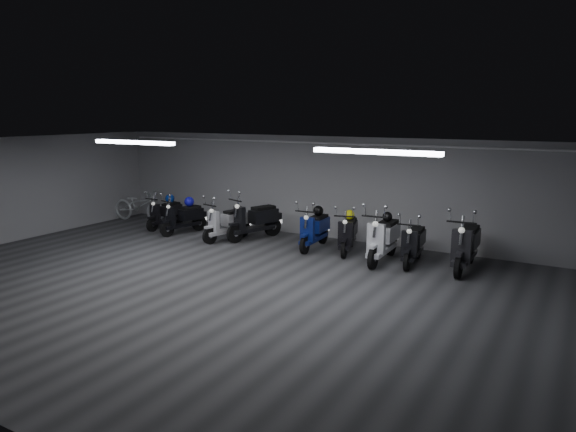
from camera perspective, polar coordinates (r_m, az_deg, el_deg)
The scene contains 21 objects.
floor at distance 10.84m, azimuth -8.20°, elevation -7.53°, with size 14.00×10.00×0.01m, color #323234.
ceiling at distance 10.30m, azimuth -8.63°, elevation 7.46°, with size 14.00×10.00×0.01m, color gray.
back_wall at distance 14.67m, azimuth 3.83°, elevation 3.09°, with size 14.00×0.01×2.80m, color gray.
fluor_strip_left at distance 13.07m, azimuth -16.26°, elevation 7.61°, with size 2.40×0.18×0.08m, color white.
fluor_strip_right at distance 9.68m, azimuth 9.37°, elevation 6.82°, with size 2.40×0.18×0.08m, color white.
conduit at distance 14.47m, azimuth 3.74°, elevation 7.84°, with size 0.05×0.05×13.60m, color white.
scooter_0 at distance 16.28m, azimuth -13.10°, elevation 0.76°, with size 0.53×1.60×1.19m, color black, non-canonical shape.
scooter_1 at distance 15.44m, azimuth -11.23°, elevation 0.37°, with size 0.55×1.66×1.24m, color black, non-canonical shape.
scooter_2 at distance 14.44m, azimuth -6.64°, elevation -0.12°, with size 0.58×1.73×1.29m, color #BCBBC0, non-canonical shape.
scooter_3 at distance 14.48m, azimuth -3.66°, elevation 0.24°, with size 0.64×1.92×1.43m, color black, non-canonical shape.
scooter_4 at distance 13.49m, azimuth 2.85°, elevation -0.81°, with size 0.59×1.77×1.31m, color navy, non-canonical shape.
scooter_5 at distance 13.19m, azimuth 6.46°, elevation -1.24°, with size 0.57×1.70×1.27m, color black, non-canonical shape.
scooter_6 at distance 12.44m, azimuth 10.20°, elevation -1.61°, with size 0.66×1.98×1.48m, color silver, non-canonical shape.
scooter_8 at distance 12.41m, azimuth 13.35°, elevation -2.23°, with size 0.57×1.72×1.28m, color black, non-canonical shape.
scooter_9 at distance 12.21m, azimuth 18.61°, elevation -2.21°, with size 0.67×2.01×1.50m, color black, non-canonical shape.
bicycle at distance 17.55m, azimuth -15.73°, elevation 1.49°, with size 0.69×1.96×1.27m, color silver.
helmet_0 at distance 16.39m, azimuth -12.59°, elevation 1.84°, with size 0.27×0.27×0.27m, color navy.
helmet_1 at distance 12.64m, azimuth 10.64°, elevation -0.07°, with size 0.23×0.23×0.23m, color black.
helmet_2 at distance 13.37m, azimuth 6.64°, elevation 0.13°, with size 0.25×0.25×0.25m, color #F5F10E.
helmet_3 at distance 15.52m, azimuth -10.58°, elevation 1.53°, with size 0.28×0.28×0.28m, color #110E9E.
helmet_4 at distance 13.65m, azimuth 3.27°, elevation 0.58°, with size 0.27×0.27×0.27m, color black.
Camera 1 is at (6.42, -8.02, 3.44)m, focal length 33.07 mm.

